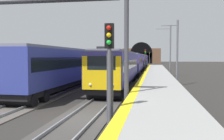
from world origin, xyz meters
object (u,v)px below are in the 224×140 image
at_px(train_main_approaching, 137,62).
at_px(train_adjacent_platform, 88,64).
at_px(catenary_mast_near, 170,50).
at_px(catenary_mast_far, 177,52).
at_px(railway_signal_far, 149,57).
at_px(railway_signal_mid, 145,58).
at_px(overhead_signal_gantry, 55,17).
at_px(railway_signal_near, 109,67).

distance_m(train_main_approaching, train_adjacent_platform, 22.85).
relative_size(catenary_mast_near, catenary_mast_far, 1.13).
bearing_deg(train_adjacent_platform, railway_signal_far, -5.00).
bearing_deg(train_adjacent_platform, railway_signal_mid, -16.96).
distance_m(train_adjacent_platform, railway_signal_far, 67.68).
distance_m(railway_signal_mid, catenary_mast_near, 13.35).
xyz_separation_m(train_adjacent_platform, catenary_mast_near, (8.75, -11.16, 1.95)).
height_order(railway_signal_far, catenary_mast_far, catenary_mast_far).
height_order(railway_signal_mid, railway_signal_far, railway_signal_far).
xyz_separation_m(overhead_signal_gantry, catenary_mast_far, (13.80, -8.66, -1.96)).
distance_m(railway_signal_far, overhead_signal_gantry, 84.81).
xyz_separation_m(railway_signal_near, railway_signal_far, (89.28, -0.00, 0.35)).
distance_m(train_main_approaching, railway_signal_near, 44.28).
height_order(train_adjacent_platform, railway_signal_mid, train_adjacent_platform).
height_order(railway_signal_near, overhead_signal_gantry, overhead_signal_gantry).
height_order(train_adjacent_platform, overhead_signal_gantry, overhead_signal_gantry).
bearing_deg(railway_signal_near, railway_signal_mid, -180.00).
relative_size(railway_signal_near, overhead_signal_gantry, 0.50).
height_order(railway_signal_far, catenary_mast_near, catenary_mast_near).
xyz_separation_m(catenary_mast_near, catenary_mast_far, (-12.29, -0.01, -0.51)).
xyz_separation_m(train_main_approaching, railway_signal_far, (45.03, -1.80, 1.00)).
relative_size(train_main_approaching, catenary_mast_near, 9.10).
relative_size(train_main_approaching, railway_signal_mid, 15.56).
height_order(train_main_approaching, train_adjacent_platform, train_adjacent_platform).
height_order(railway_signal_mid, catenary_mast_far, catenary_mast_far).
relative_size(railway_signal_far, overhead_signal_gantry, 0.57).
bearing_deg(catenary_mast_near, train_adjacent_platform, 128.10).
relative_size(railway_signal_mid, overhead_signal_gantry, 0.52).
height_order(catenary_mast_near, catenary_mast_far, catenary_mast_near).
bearing_deg(railway_signal_mid, railway_signal_far, -180.00).
bearing_deg(train_main_approaching, railway_signal_far, 177.27).
bearing_deg(catenary_mast_far, railway_signal_far, 3.52).
bearing_deg(railway_signal_near, catenary_mast_far, 166.69).
xyz_separation_m(railway_signal_mid, railway_signal_far, (46.03, -0.00, 0.24)).
height_order(train_main_approaching, railway_signal_near, railway_signal_near).
height_order(railway_signal_near, railway_signal_far, railway_signal_far).
bearing_deg(railway_signal_near, overhead_signal_gantry, -136.96).
bearing_deg(overhead_signal_gantry, train_adjacent_platform, 8.22).
bearing_deg(railway_signal_mid, catenary_mast_far, 9.95).
distance_m(train_main_approaching, catenary_mast_near, 15.02).
bearing_deg(overhead_signal_gantry, railway_signal_far, -2.91).
relative_size(railway_signal_mid, railway_signal_far, 0.92).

